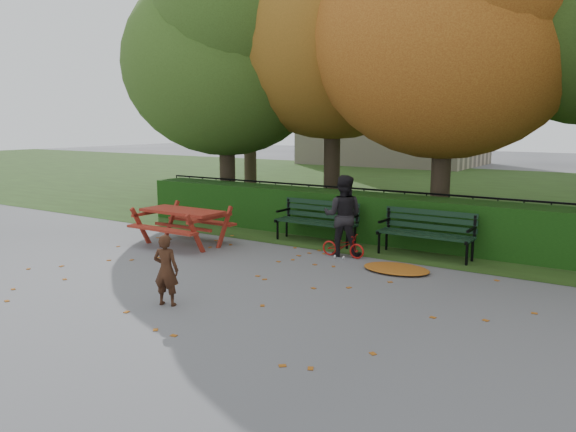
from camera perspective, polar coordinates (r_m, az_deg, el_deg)
The scene contains 17 objects.
ground at distance 8.37m, azimuth -2.20°, elevation -8.12°, with size 90.00×90.00×0.00m, color slate.
grass_strip at distance 21.15m, azimuth 20.48°, elevation 2.05°, with size 90.00×90.00×0.00m, color #223513.
building_left at distance 35.58m, azimuth 11.03°, elevation 17.38°, with size 10.00×7.00×15.00m, color #BCAF95.
hedge at distance 12.10m, azimuth 10.29°, elevation -0.32°, with size 13.00×0.90×1.00m, color black.
iron_fence at distance 12.82m, azimuth 11.71°, elevation 0.35°, with size 14.00×0.04×1.02m.
tree_a at distance 15.69m, azimuth -6.02°, elevation 16.74°, with size 5.88×5.60×7.48m.
tree_b at distance 15.28m, azimuth 5.44°, elevation 20.30°, with size 6.72×6.40×8.79m.
tree_c at distance 13.21m, azimuth 17.06°, elevation 19.10°, with size 6.30×6.00×8.00m.
tree_f at distance 19.90m, azimuth -3.59°, elevation 18.64°, with size 6.93×6.60×9.19m.
bench_left at distance 11.96m, azimuth 3.04°, elevation -0.19°, with size 1.80×0.57×0.88m.
bench_right at distance 10.97m, azimuth 13.92°, elevation -1.35°, with size 1.80×0.57×0.88m.
picnic_table at distance 11.79m, azimuth -10.70°, elevation -0.17°, with size 1.76×1.42×0.86m.
leaf_pile at distance 9.89m, azimuth 10.95°, elevation -5.27°, with size 1.17×0.81×0.08m, color brown.
leaf_scatter at distance 8.60m, azimuth -1.03°, elevation -7.58°, with size 9.00×5.70×0.01m, color brown, non-canonical shape.
child at distance 8.01m, azimuth -12.29°, elevation -5.38°, with size 0.37×0.24×1.01m, color #381E12.
adult at distance 10.74m, azimuth 5.60°, elevation 0.05°, with size 0.75×0.59×1.55m, color black.
bicycle at distance 10.70m, azimuth 5.63°, elevation -3.00°, with size 0.30×0.85×0.45m, color #AB130F.
Camera 1 is at (4.66, -6.48, 2.54)m, focal length 35.00 mm.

